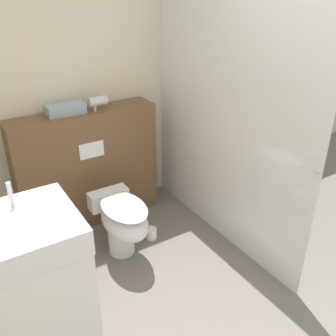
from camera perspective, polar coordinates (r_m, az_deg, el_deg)
wall_back at (r=3.50m, az=-11.39°, el=12.44°), size 8.00×0.06×2.50m
partition_panel at (r=3.51m, az=-12.08°, el=-0.03°), size 1.29×0.29×1.08m
shower_glass at (r=3.07m, az=8.40°, el=6.98°), size 0.04×1.92×2.12m
toilet at (r=3.09m, az=-7.01°, el=-8.03°), size 0.34×0.63×0.51m
sink_vanity at (r=2.31m, az=-19.41°, el=-18.05°), size 0.54×0.54×1.18m
hair_drier at (r=3.29m, az=-10.51°, el=9.98°), size 0.19×0.08×0.12m
folded_towel at (r=3.27m, az=-15.35°, el=8.66°), size 0.32×0.16×0.08m
spare_toilet_roll at (r=3.41m, az=-2.56°, el=-9.92°), size 0.10×0.10×0.10m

